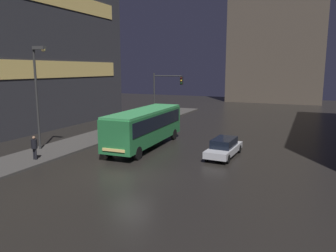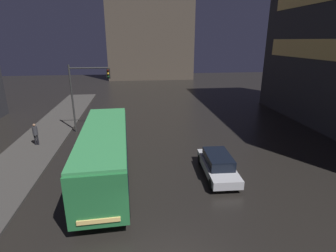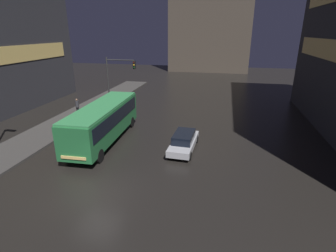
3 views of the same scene
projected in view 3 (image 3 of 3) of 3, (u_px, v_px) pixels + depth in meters
name	position (u px, v px, depth m)	size (l,w,h in m)	color
ground_plane	(97.00, 193.00, 15.41)	(120.00, 120.00, 0.00)	black
sidewalk_left	(60.00, 125.00, 26.36)	(4.00, 48.00, 0.15)	#3D3A38
building_far_backdrop	(211.00, 10.00, 60.35)	(18.07, 12.00, 27.01)	#4C4238
bus_near	(103.00, 119.00, 22.00)	(3.00, 10.49, 3.21)	#236B38
car_taxi	(184.00, 141.00, 20.77)	(1.92, 4.77, 1.43)	#B7B7BC
pedestrian_near	(77.00, 105.00, 29.02)	(0.51, 0.51, 1.78)	black
traffic_light_main	(117.00, 75.00, 30.35)	(3.57, 0.35, 6.15)	#2D2D2D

